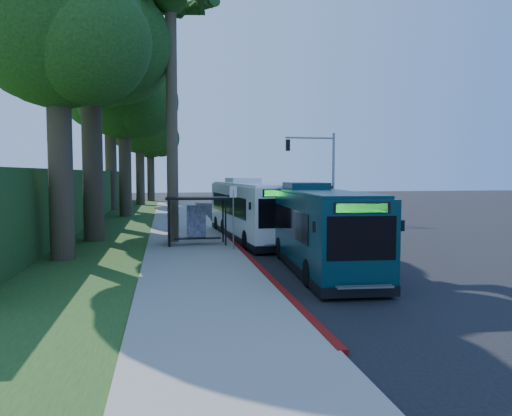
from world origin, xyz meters
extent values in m
plane|color=black|center=(0.00, 0.00, 0.00)|extent=(140.00, 140.00, 0.00)
cube|color=gray|center=(-7.30, 0.00, 0.06)|extent=(4.50, 70.00, 0.12)
cube|color=maroon|center=(-5.00, -4.00, 0.07)|extent=(0.25, 30.00, 0.13)
cube|color=#234719|center=(-13.00, 5.00, 0.03)|extent=(8.00, 70.00, 0.06)
cube|color=black|center=(-7.00, -3.00, 2.50)|extent=(3.20, 1.50, 0.10)
cube|color=black|center=(-8.45, -3.00, 1.20)|extent=(0.06, 1.30, 2.20)
cube|color=navy|center=(-7.00, -2.30, 1.25)|extent=(1.00, 0.12, 1.70)
cube|color=black|center=(-7.00, -3.10, 0.45)|extent=(2.40, 0.40, 0.06)
cube|color=black|center=(-8.40, -2.40, 1.20)|extent=(0.08, 0.08, 2.40)
cube|color=black|center=(-5.60, -2.40, 1.20)|extent=(0.08, 0.08, 2.40)
cube|color=black|center=(-8.40, -3.60, 1.20)|extent=(0.08, 0.08, 2.40)
cube|color=black|center=(-5.60, -3.60, 1.20)|extent=(0.08, 0.08, 2.40)
cylinder|color=gray|center=(-5.40, -5.00, 1.50)|extent=(0.06, 0.06, 3.00)
cube|color=white|center=(-5.40, -5.00, 2.90)|extent=(0.35, 0.04, 0.55)
cylinder|color=gray|center=(4.80, 10.00, 3.50)|extent=(0.20, 0.20, 7.00)
cylinder|color=gray|center=(2.80, 10.00, 6.60)|extent=(4.00, 0.14, 0.14)
cube|color=black|center=(1.00, 10.00, 6.00)|extent=(0.30, 0.30, 0.90)
cube|color=black|center=(4.55, 10.00, 2.60)|extent=(0.25, 0.25, 0.35)
cylinder|color=#4C3F2D|center=(-8.20, -1.50, 6.50)|extent=(0.60, 0.60, 13.00)
cylinder|color=#382B1E|center=(-12.50, 0.00, 5.25)|extent=(1.10, 1.10, 10.50)
sphere|color=#0F3A11|center=(-12.50, 0.00, 11.70)|extent=(8.00, 8.00, 8.00)
sphere|color=#0F3A11|center=(-10.90, -1.20, 10.50)|extent=(5.60, 5.60, 5.60)
sphere|color=#0F3A11|center=(-13.90, 1.40, 10.80)|extent=(5.20, 5.20, 5.20)
cylinder|color=#382B1E|center=(-13.50, 8.00, 5.95)|extent=(1.18, 1.18, 11.90)
sphere|color=#0F3A11|center=(-13.50, 8.00, 13.26)|extent=(10.00, 10.00, 10.00)
sphere|color=#0F3A11|center=(-11.50, 6.50, 11.90)|extent=(7.00, 7.00, 7.00)
sphere|color=#0F3A11|center=(-15.25, 9.75, 12.24)|extent=(6.50, 6.50, 6.50)
cylinder|color=#382B1E|center=(-12.00, 16.00, 4.90)|extent=(1.06, 1.06, 9.80)
sphere|color=#0F3A11|center=(-12.00, 16.00, 10.92)|extent=(8.40, 8.40, 8.40)
sphere|color=#0F3A11|center=(-10.32, 14.74, 9.80)|extent=(5.88, 5.88, 5.88)
sphere|color=#0F3A11|center=(-13.47, 17.47, 10.08)|extent=(5.46, 5.46, 5.46)
cylinder|color=#382B1E|center=(-14.00, 24.00, 5.60)|extent=(1.14, 1.14, 11.20)
sphere|color=#0F3A11|center=(-14.00, 24.00, 12.48)|extent=(9.60, 9.60, 9.60)
sphere|color=#0F3A11|center=(-12.08, 22.56, 11.20)|extent=(6.72, 6.72, 6.72)
sphere|color=#0F3A11|center=(-15.68, 25.68, 11.52)|extent=(6.24, 6.24, 6.24)
cylinder|color=#382B1E|center=(-11.50, 32.00, 4.55)|extent=(1.02, 1.02, 9.10)
sphere|color=#0F3A11|center=(-11.50, 32.00, 10.14)|extent=(8.00, 8.00, 8.00)
sphere|color=#0F3A11|center=(-9.90, 30.80, 9.10)|extent=(5.60, 5.60, 5.60)
sphere|color=#0F3A11|center=(-12.90, 33.40, 9.36)|extent=(5.20, 5.20, 5.20)
cylinder|color=#382B1E|center=(-10.50, 40.00, 4.20)|extent=(0.98, 0.98, 8.40)
sphere|color=#0F3A11|center=(-10.50, 40.00, 9.36)|extent=(7.00, 7.00, 7.00)
sphere|color=#0F3A11|center=(-9.10, 38.95, 8.40)|extent=(4.90, 4.90, 4.90)
sphere|color=#0F3A11|center=(-11.72, 41.23, 8.64)|extent=(4.55, 4.55, 4.55)
cylinder|color=#382B1E|center=(-13.00, -6.00, 4.55)|extent=(1.02, 1.02, 9.10)
sphere|color=#0F3A11|center=(-13.00, -6.00, 10.14)|extent=(7.20, 7.20, 7.20)
sphere|color=#0F3A11|center=(-11.56, -7.08, 9.10)|extent=(5.04, 5.04, 5.04)
sphere|color=#0F3A11|center=(-14.26, -4.74, 9.36)|extent=(4.68, 4.68, 4.68)
cube|color=white|center=(-3.80, -0.56, 1.73)|extent=(3.35, 11.83, 2.77)
cube|color=black|center=(-3.80, -0.56, 0.29)|extent=(3.38, 11.89, 0.34)
cube|color=black|center=(-3.84, -0.08, 2.00)|extent=(3.22, 9.28, 1.07)
cube|color=black|center=(-3.37, -6.34, 1.95)|extent=(2.19, 0.28, 1.36)
cube|color=black|center=(-4.23, 5.21, 2.04)|extent=(1.99, 0.27, 0.97)
cube|color=#19E533|center=(-3.37, -6.35, 2.87)|extent=(1.62, 0.22, 0.27)
cube|color=white|center=(-3.80, -0.56, 3.16)|extent=(3.11, 11.24, 0.12)
cube|color=white|center=(-3.95, 1.38, 3.33)|extent=(1.92, 2.56, 0.34)
cylinder|color=black|center=(-4.64, -4.38, 0.49)|extent=(0.36, 0.99, 0.97)
cylinder|color=black|center=(-2.40, -4.21, 0.49)|extent=(0.36, 0.99, 0.97)
cylinder|color=black|center=(-5.25, 3.78, 0.49)|extent=(0.36, 0.99, 0.97)
cylinder|color=black|center=(-3.01, 3.95, 0.49)|extent=(0.36, 0.99, 0.97)
cube|color=#092B34|center=(-2.61, -9.28, 1.67)|extent=(3.06, 11.39, 2.68)
cube|color=black|center=(-2.61, -9.28, 0.28)|extent=(3.08, 11.45, 0.33)
cube|color=black|center=(-2.59, -8.81, 1.92)|extent=(2.97, 8.92, 1.03)
cube|color=black|center=(-2.94, -14.86, 1.88)|extent=(2.11, 0.24, 1.31)
cube|color=black|center=(-2.28, -3.71, 1.97)|extent=(1.92, 0.23, 0.94)
cube|color=#19E533|center=(-2.94, -14.87, 2.77)|extent=(1.56, 0.19, 0.26)
cube|color=#092B34|center=(-2.61, -9.28, 3.05)|extent=(2.83, 10.82, 0.11)
cube|color=#092B34|center=(-2.50, -7.41, 3.21)|extent=(1.81, 2.44, 0.33)
cylinder|color=black|center=(-3.91, -12.82, 0.47)|extent=(0.34, 0.95, 0.94)
cylinder|color=black|center=(-1.74, -12.95, 0.47)|extent=(0.34, 0.95, 0.94)
cylinder|color=black|center=(-3.44, -4.95, 0.47)|extent=(0.34, 0.95, 0.94)
cylinder|color=black|center=(-1.28, -5.07, 0.47)|extent=(0.34, 0.95, 0.94)
imported|color=silver|center=(0.75, 7.59, 0.70)|extent=(3.00, 5.30, 1.40)
camera|label=1|loc=(-8.58, -28.60, 3.78)|focal=35.00mm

